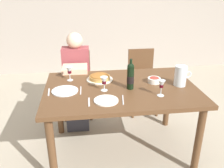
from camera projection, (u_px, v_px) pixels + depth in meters
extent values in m
plane|color=#B2A893|center=(120.00, 149.00, 2.66)|extent=(8.00, 8.00, 0.00)
cube|color=#A3998E|center=(99.00, 0.00, 4.55)|extent=(8.00, 0.10, 2.80)
cube|color=brown|center=(121.00, 89.00, 2.37)|extent=(1.50, 1.00, 0.04)
cylinder|color=brown|center=(52.00, 153.00, 2.06)|extent=(0.07, 0.07, 0.72)
cylinder|color=brown|center=(198.00, 140.00, 2.22)|extent=(0.07, 0.07, 0.72)
cylinder|color=brown|center=(59.00, 106.00, 2.82)|extent=(0.07, 0.07, 0.72)
cylinder|color=brown|center=(168.00, 100.00, 2.98)|extent=(0.07, 0.07, 0.72)
cylinder|color=black|center=(130.00, 78.00, 2.29)|extent=(0.07, 0.07, 0.21)
sphere|color=black|center=(131.00, 67.00, 2.24)|extent=(0.07, 0.07, 0.07)
cylinder|color=black|center=(131.00, 62.00, 2.22)|extent=(0.03, 0.03, 0.07)
cylinder|color=black|center=(130.00, 79.00, 2.29)|extent=(0.07, 0.07, 0.07)
cylinder|color=silver|center=(180.00, 76.00, 2.36)|extent=(0.12, 0.12, 0.20)
cylinder|color=silver|center=(180.00, 79.00, 2.38)|extent=(0.11, 0.11, 0.12)
torus|color=silver|center=(188.00, 74.00, 2.37)|extent=(0.07, 0.01, 0.07)
cylinder|color=silver|center=(100.00, 79.00, 2.53)|extent=(0.28, 0.28, 0.01)
cylinder|color=#C18E47|center=(100.00, 78.00, 2.52)|extent=(0.22, 0.22, 0.03)
ellipsoid|color=#9E6028|center=(100.00, 75.00, 2.51)|extent=(0.20, 0.20, 0.02)
cylinder|color=white|center=(154.00, 80.00, 2.46)|extent=(0.13, 0.13, 0.05)
ellipsoid|color=#B2382D|center=(154.00, 79.00, 2.45)|extent=(0.11, 0.11, 0.04)
cylinder|color=silver|center=(70.00, 80.00, 2.52)|extent=(0.06, 0.06, 0.00)
cylinder|color=silver|center=(70.00, 77.00, 2.51)|extent=(0.01, 0.01, 0.07)
cone|color=silver|center=(69.00, 70.00, 2.48)|extent=(0.07, 0.07, 0.07)
cylinder|color=#470A14|center=(70.00, 72.00, 2.49)|extent=(0.04, 0.04, 0.03)
cylinder|color=silver|center=(104.00, 90.00, 2.29)|extent=(0.06, 0.06, 0.00)
cylinder|color=silver|center=(104.00, 87.00, 2.27)|extent=(0.01, 0.01, 0.06)
cone|color=silver|center=(104.00, 80.00, 2.25)|extent=(0.07, 0.07, 0.07)
cylinder|color=#470A14|center=(104.00, 82.00, 2.25)|extent=(0.04, 0.04, 0.03)
cylinder|color=silver|center=(161.00, 95.00, 2.18)|extent=(0.06, 0.06, 0.00)
cylinder|color=silver|center=(161.00, 91.00, 2.17)|extent=(0.01, 0.01, 0.08)
cone|color=silver|center=(162.00, 84.00, 2.14)|extent=(0.07, 0.07, 0.07)
cylinder|color=#470A14|center=(161.00, 86.00, 2.14)|extent=(0.04, 0.04, 0.02)
cylinder|color=white|center=(106.00, 100.00, 2.08)|extent=(0.22, 0.22, 0.01)
cylinder|color=silver|center=(65.00, 91.00, 2.26)|extent=(0.25, 0.25, 0.01)
cube|color=silver|center=(89.00, 102.00, 2.06)|extent=(0.02, 0.16, 0.00)
cube|color=silver|center=(123.00, 100.00, 2.10)|extent=(0.03, 0.18, 0.00)
cube|color=silver|center=(81.00, 90.00, 2.28)|extent=(0.02, 0.18, 0.00)
cube|color=silver|center=(49.00, 92.00, 2.25)|extent=(0.02, 0.16, 0.00)
cube|color=brown|center=(77.00, 84.00, 3.19)|extent=(0.41, 0.41, 0.02)
cube|color=brown|center=(77.00, 65.00, 3.28)|extent=(0.36, 0.04, 0.40)
cylinder|color=brown|center=(65.00, 106.00, 3.11)|extent=(0.04, 0.04, 0.45)
cylinder|color=brown|center=(91.00, 105.00, 3.14)|extent=(0.04, 0.04, 0.45)
cylinder|color=brown|center=(67.00, 95.00, 3.42)|extent=(0.04, 0.04, 0.45)
cylinder|color=brown|center=(90.00, 94.00, 3.45)|extent=(0.04, 0.04, 0.45)
cube|color=#8E3D42|center=(76.00, 67.00, 3.05)|extent=(0.35, 0.21, 0.50)
sphere|color=beige|center=(75.00, 41.00, 2.92)|extent=(0.20, 0.20, 0.20)
cube|color=#33333D|center=(77.00, 91.00, 2.98)|extent=(0.32, 0.39, 0.14)
cube|color=#33333D|center=(78.00, 115.00, 2.94)|extent=(0.28, 0.13, 0.40)
cube|color=beige|center=(75.00, 69.00, 2.77)|extent=(0.30, 0.25, 0.06)
cube|color=brown|center=(143.00, 81.00, 3.28)|extent=(0.40, 0.40, 0.02)
cube|color=brown|center=(141.00, 63.00, 3.36)|extent=(0.36, 0.03, 0.40)
cylinder|color=brown|center=(133.00, 103.00, 3.19)|extent=(0.04, 0.04, 0.45)
cylinder|color=brown|center=(157.00, 101.00, 3.24)|extent=(0.04, 0.04, 0.45)
cylinder|color=brown|center=(128.00, 92.00, 3.50)|extent=(0.04, 0.04, 0.45)
cylinder|color=brown|center=(151.00, 91.00, 3.55)|extent=(0.04, 0.04, 0.45)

